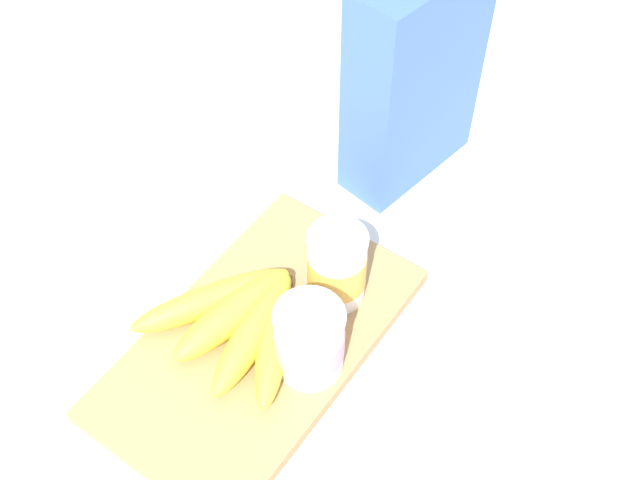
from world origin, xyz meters
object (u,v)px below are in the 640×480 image
at_px(cutting_board, 259,342).
at_px(cereal_box, 414,77).
at_px(yogurt_cup_back, 310,341).
at_px(banana_bunch, 240,321).
at_px(yogurt_cup_front, 337,267).

bearing_deg(cutting_board, cereal_box, -177.13).
height_order(yogurt_cup_back, banana_bunch, yogurt_cup_back).
bearing_deg(yogurt_cup_back, yogurt_cup_front, -162.31).
relative_size(cutting_board, cereal_box, 1.27).
bearing_deg(cutting_board, yogurt_cup_front, 160.20).
xyz_separation_m(cereal_box, banana_bunch, (0.32, -0.00, -0.10)).
bearing_deg(yogurt_cup_front, cutting_board, -19.80).
distance_m(cutting_board, yogurt_cup_front, 0.11).
height_order(cutting_board, yogurt_cup_back, yogurt_cup_back).
bearing_deg(banana_bunch, yogurt_cup_back, 96.72).
distance_m(cereal_box, yogurt_cup_back, 0.33).
xyz_separation_m(yogurt_cup_front, banana_bunch, (0.10, -0.05, -0.03)).
relative_size(cutting_board, yogurt_cup_back, 3.96).
xyz_separation_m(cutting_board, banana_bunch, (0.00, -0.02, 0.03)).
bearing_deg(yogurt_cup_back, cereal_box, -166.02).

